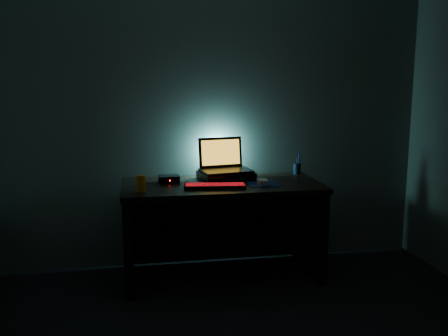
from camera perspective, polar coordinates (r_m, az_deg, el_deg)
name	(u,v)px	position (r m, az deg, el deg)	size (l,w,h in m)	color
room	(287,146)	(2.14, 7.24, 2.48)	(3.50, 4.00, 2.50)	black
desk	(221,214)	(3.89, -0.37, -5.31)	(1.50, 0.70, 0.75)	black
riser	(226,176)	(3.92, 0.23, -0.88)	(0.40, 0.30, 0.06)	black
laptop	(224,163)	(3.95, -0.03, 0.54)	(0.42, 0.34, 0.26)	black
keyboard	(215,186)	(3.62, -1.04, -2.06)	(0.46, 0.20, 0.03)	black
mousepad	(263,184)	(3.74, 4.45, -1.86)	(0.22, 0.20, 0.00)	navy
mouse	(263,182)	(3.74, 4.45, -1.58)	(0.07, 0.11, 0.03)	gray
pen_cup	(297,169)	(4.18, 8.35, -0.06)	(0.06, 0.06, 0.09)	black
juice_glass	(141,183)	(3.54, -9.48, -1.75)	(0.07, 0.07, 0.12)	orange
router	(169,179)	(3.83, -6.31, -1.25)	(0.16, 0.13, 0.05)	black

